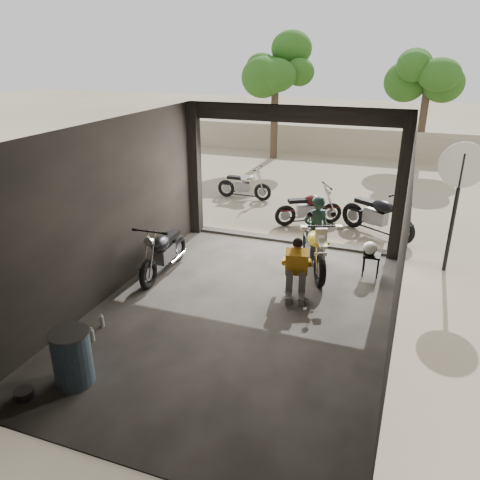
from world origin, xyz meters
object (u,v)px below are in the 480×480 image
Objects in this scene: mechanic at (296,271)px; left_bike at (163,248)px; rider at (316,230)px; oil_drum at (72,359)px; outside_bike_c at (378,212)px; helmet at (370,248)px; outside_bike_b at (309,205)px; stool at (372,258)px; main_bike at (314,244)px; outside_bike_a at (244,183)px; sign_post at (459,185)px.

left_bike is at bearing 166.94° from mechanic.
rider is 5.55m from oil_drum.
helmet is at bearing -147.91° from outside_bike_c.
stool is (1.84, -2.55, -0.14)m from outside_bike_b.
main_bike is at bearing 172.64° from helmet.
mechanic is at bearing -165.65° from outside_bike_c.
main_bike is 6.11× the size of helmet.
main_bike is at bearing -143.57° from outside_bike_a.
rider is at bearing 76.10° from main_bike.
helmet is at bearing -174.27° from outside_bike_b.
outside_bike_b is at bearing 125.84° from stool.
mechanic reaches higher than stool.
left_bike is 3.21m from rider.
rider is (-0.05, 0.38, 0.15)m from main_bike.
outside_bike_a is 6.71m from sign_post.
helmet is at bearing 17.10° from left_bike.
rider is at bearing 169.96° from stool.
mechanic is (-0.08, -1.23, -0.07)m from main_bike.
mechanic is at bearing -145.58° from helmet.
sign_post reaches higher than helmet.
mechanic reaches higher than oil_drum.
left_bike is at bearing 164.72° from outside_bike_c.
outside_bike_b is 0.86× the size of outside_bike_c.
outside_bike_a is 0.56× the size of sign_post.
stool is at bearing 36.54° from mechanic.
main_bike is 3.08m from left_bike.
main_bike reaches higher than outside_bike_a.
outside_bike_a is at bearing -82.99° from rider.
outside_bike_c is at bearing 109.89° from sign_post.
sign_post is (5.65, -3.37, 1.33)m from outside_bike_a.
outside_bike_c reaches higher than left_bike.
outside_bike_c is 2.26× the size of oil_drum.
sign_post is (1.44, 0.79, 1.45)m from stool.
outside_bike_b is 1.03× the size of rider.
outside_bike_c reaches higher than helmet.
rider reaches higher than outside_bike_a.
main_bike reaches higher than left_bike.
main_bike is 1.00× the size of outside_bike_c.
outside_bike_a is 1.87× the size of oil_drum.
oil_drum is at bearing 35.19° from rider.
rider reaches higher than main_bike.
left_bike is 5.52m from outside_bike_a.
rider is at bearing 65.40° from oil_drum.
outside_bike_a is 6.31m from mechanic.
outside_bike_c is (1.74, -0.18, 0.09)m from outside_bike_b.
main_bike is at bearing 74.30° from mechanic.
sign_post is at bearing 19.84° from left_bike.
mechanic is 1.33× the size of oil_drum.
left_bike reaches higher than oil_drum.
left_bike is at bearing 97.99° from oil_drum.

